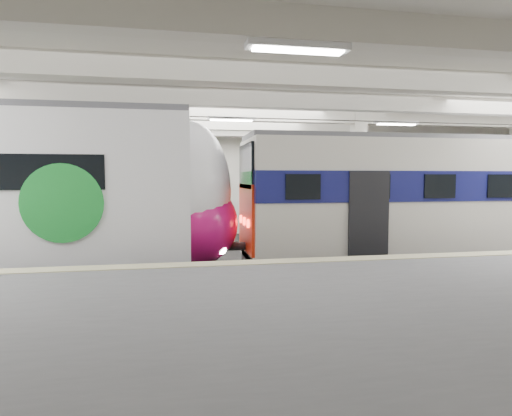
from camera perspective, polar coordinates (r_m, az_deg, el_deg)
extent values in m
cube|color=black|center=(12.89, -2.08, -9.48)|extent=(36.00, 24.00, 0.10)
cube|color=silver|center=(12.79, -2.15, 15.71)|extent=(36.00, 24.00, 0.20)
cube|color=beige|center=(22.47, -5.87, 3.48)|extent=(30.00, 0.10, 5.50)
cube|color=beige|center=(3.03, 26.93, -0.46)|extent=(30.00, 0.10, 5.50)
cube|color=#5A5A5C|center=(6.63, 6.62, -17.34)|extent=(30.00, 7.00, 1.10)
cube|color=#C3BC8A|center=(9.51, 0.81, -7.20)|extent=(30.00, 0.50, 0.02)
cube|color=beige|center=(15.44, -14.89, 3.12)|extent=(0.50, 0.50, 5.50)
cube|color=beige|center=(16.85, 13.42, 3.21)|extent=(0.50, 0.50, 5.50)
cube|color=beige|center=(12.74, -2.14, 14.38)|extent=(30.00, 18.00, 0.50)
cube|color=#59544C|center=(12.86, -2.08, -8.92)|extent=(30.00, 1.52, 0.16)
cube|color=#59544C|center=(18.22, -4.65, -5.07)|extent=(30.00, 1.52, 0.16)
cylinder|color=black|center=(12.65, -2.14, 11.93)|extent=(30.00, 0.03, 0.03)
cylinder|color=black|center=(18.07, -4.73, 9.55)|extent=(30.00, 0.03, 0.03)
cube|color=white|center=(10.74, -0.52, 14.54)|extent=(26.00, 8.40, 0.12)
ellipsoid|color=white|center=(12.41, -8.97, 2.15)|extent=(2.44, 3.01, 4.05)
ellipsoid|color=#C41066|center=(12.47, -8.37, -2.02)|extent=(2.58, 3.07, 2.48)
cylinder|color=green|center=(11.17, -24.44, 0.58)|extent=(1.91, 0.06, 1.91)
cube|color=beige|center=(14.97, 23.43, 1.15)|extent=(12.61, 2.76, 3.59)
cube|color=#141657|center=(14.96, 23.48, 2.80)|extent=(12.65, 2.82, 0.87)
cube|color=red|center=(12.61, -1.30, -1.29)|extent=(0.08, 2.35, 1.97)
cube|color=black|center=(12.56, -1.31, 5.58)|extent=(0.08, 2.21, 1.29)
cube|color=#4C4C51|center=(15.00, 23.64, 8.32)|extent=(12.61, 2.16, 0.16)
cube|color=black|center=(15.18, 23.23, -6.20)|extent=(12.61, 1.94, 0.70)
cube|color=white|center=(18.82, -28.48, 1.68)|extent=(13.68, 3.02, 3.70)
cube|color=green|center=(18.81, -28.53, 3.17)|extent=(13.72, 3.08, 0.78)
cube|color=#4C4C51|center=(18.85, -28.68, 7.60)|extent=(13.67, 2.54, 0.16)
cube|color=black|center=(18.99, -28.27, -4.50)|extent=(13.67, 2.73, 0.60)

